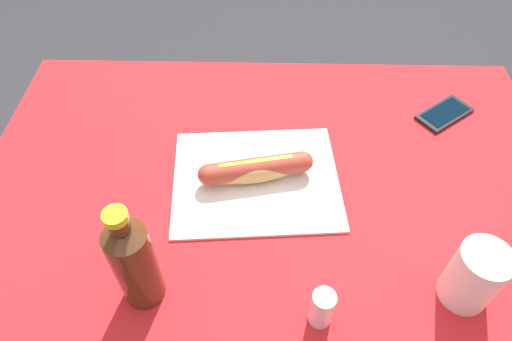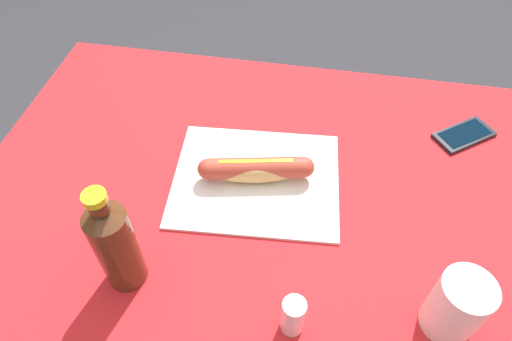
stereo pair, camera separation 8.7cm
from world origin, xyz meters
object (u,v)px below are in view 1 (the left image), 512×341
object	(u,v)px
cell_phone	(444,114)
drinking_cup	(474,276)
hot_dog	(256,169)
soda_bottle	(134,262)
salt_shaker	(322,308)

from	to	relation	value
cell_phone	drinking_cup	world-z (taller)	drinking_cup
hot_dog	cell_phone	bearing A→B (deg)	25.52
soda_bottle	drinking_cup	world-z (taller)	soda_bottle
salt_shaker	hot_dog	bearing A→B (deg)	110.85
soda_bottle	drinking_cup	bearing A→B (deg)	0.96
soda_bottle	salt_shaker	xyz separation A→B (m)	(0.28, -0.04, -0.06)
hot_dog	salt_shaker	bearing A→B (deg)	-69.15
hot_dog	cell_phone	world-z (taller)	hot_dog
soda_bottle	cell_phone	bearing A→B (deg)	36.54
hot_dog	soda_bottle	world-z (taller)	soda_bottle
soda_bottle	salt_shaker	distance (m)	0.29
salt_shaker	cell_phone	bearing A→B (deg)	56.87
cell_phone	soda_bottle	xyz separation A→B (m)	(-0.59, -0.44, 0.09)
drinking_cup	salt_shaker	size ratio (longest dim) A/B	1.56
cell_phone	hot_dog	bearing A→B (deg)	-154.48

